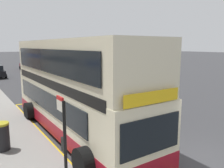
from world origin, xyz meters
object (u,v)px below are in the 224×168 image
at_px(double_decker_bus, 73,90).
at_px(bus_stop_sign, 64,137).
at_px(parked_car_maroon_far, 27,65).
at_px(litter_bin, 2,136).

bearing_deg(double_decker_bus, bus_stop_sign, -117.33).
distance_m(bus_stop_sign, parked_car_maroon_far, 36.07).
bearing_deg(parked_car_maroon_far, double_decker_bus, -96.66).
height_order(bus_stop_sign, parked_car_maroon_far, bus_stop_sign).
distance_m(double_decker_bus, litter_bin, 3.64).
bearing_deg(bus_stop_sign, parked_car_maroon_far, 78.19).
bearing_deg(bus_stop_sign, litter_bin, 106.82).
xyz_separation_m(bus_stop_sign, litter_bin, (-1.10, 3.65, -1.01)).
bearing_deg(double_decker_bus, parked_car_maroon_far, 80.53).
xyz_separation_m(double_decker_bus, litter_bin, (-3.31, -0.63, -1.37)).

